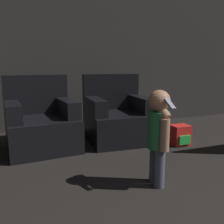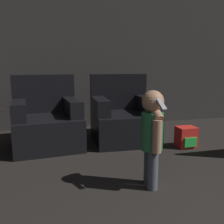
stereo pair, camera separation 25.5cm
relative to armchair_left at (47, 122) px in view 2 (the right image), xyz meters
name	(u,v)px [view 2 (the right image)]	position (x,y,z in m)	size (l,w,h in m)	color
wall_back	(96,46)	(0.81, 0.91, 1.00)	(8.40, 0.05, 2.60)	#33302D
armchair_left	(47,122)	(0.00, 0.00, 0.00)	(0.85, 0.88, 0.87)	black
armchair_right	(123,118)	(0.99, 0.00, 0.00)	(0.82, 0.85, 0.87)	black
person_toddler	(152,131)	(0.82, -1.35, 0.17)	(0.18, 0.32, 0.80)	#474C56
toy_backpack	(186,137)	(1.65, -0.51, -0.18)	(0.23, 0.21, 0.25)	red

